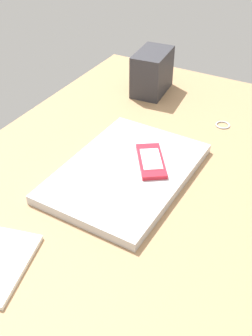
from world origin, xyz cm
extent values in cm
cube|color=#9E7751|center=(0.00, 0.00, 1.50)|extent=(120.00, 80.00, 3.00)
cube|color=#B7BABC|center=(-6.15, -5.76, 3.95)|extent=(33.53, 23.79, 1.89)
cube|color=red|center=(-10.28, -2.28, 5.33)|extent=(12.11, 10.40, 0.88)
cube|color=white|center=(-10.28, -2.28, 5.84)|extent=(7.95, 7.10, 0.14)
torus|color=silver|center=(-34.22, 5.08, 3.18)|extent=(3.44, 3.44, 0.36)
cube|color=#2D2D33|center=(-42.16, -17.79, 8.57)|extent=(13.47, 9.05, 11.15)
camera|label=1|loc=(49.68, 25.20, 53.76)|focal=43.48mm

